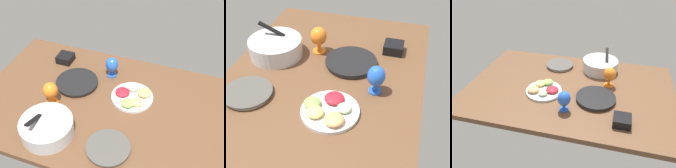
% 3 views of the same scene
% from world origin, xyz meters
% --- Properties ---
extents(ground_plane, '(1.60, 1.04, 0.04)m').
position_xyz_m(ground_plane, '(0.00, 0.00, -0.02)').
color(ground_plane, brown).
extents(dinner_plate_left, '(0.24, 0.24, 0.02)m').
position_xyz_m(dinner_plate_left, '(-0.16, 0.31, 0.01)').
color(dinner_plate_left, silver).
rests_on(dinner_plate_left, ground_plane).
extents(dinner_plate_right, '(0.29, 0.29, 0.03)m').
position_xyz_m(dinner_plate_right, '(0.22, -0.12, 0.02)').
color(dinner_plate_right, '#4C4C51').
rests_on(dinner_plate_right, ground_plane).
extents(mixing_bowl, '(0.30, 0.30, 0.18)m').
position_xyz_m(mixing_bowl, '(0.20, 0.33, 0.06)').
color(mixing_bowl, silver).
rests_on(mixing_bowl, ground_plane).
extents(fruit_platter, '(0.27, 0.27, 0.05)m').
position_xyz_m(fruit_platter, '(-0.18, -0.11, 0.02)').
color(fruit_platter, silver).
rests_on(fruit_platter, ground_plane).
extents(hurricane_glass_blue, '(0.09, 0.09, 0.15)m').
position_xyz_m(hurricane_glass_blue, '(0.03, -0.28, 0.09)').
color(hurricane_glass_blue, blue).
rests_on(hurricane_glass_blue, ground_plane).
extents(hurricane_glass_orange, '(0.09, 0.09, 0.16)m').
position_xyz_m(hurricane_glass_orange, '(0.30, 0.10, 0.10)').
color(hurricane_glass_orange, orange).
rests_on(hurricane_glass_orange, ground_plane).
extents(square_bowl_black, '(0.11, 0.11, 0.06)m').
position_xyz_m(square_bowl_black, '(0.41, -0.33, 0.03)').
color(square_bowl_black, black).
rests_on(square_bowl_black, ground_plane).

